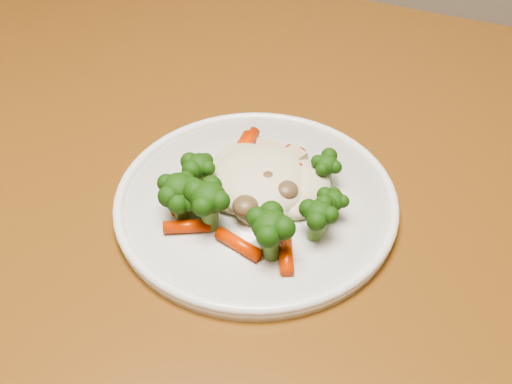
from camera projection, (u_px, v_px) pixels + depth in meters
dining_table at (242, 247)px, 0.69m from camera, size 1.32×0.89×0.75m
plate at (256, 203)px, 0.61m from camera, size 0.27×0.27×0.01m
meal at (251, 189)px, 0.58m from camera, size 0.17×0.18×0.05m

